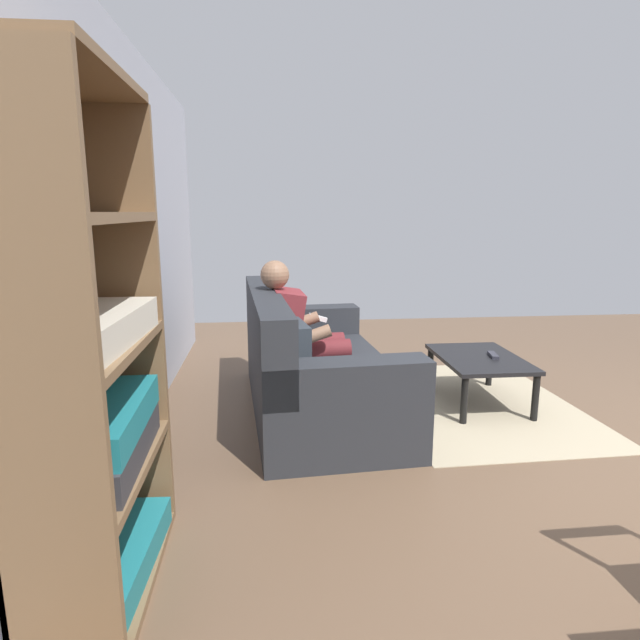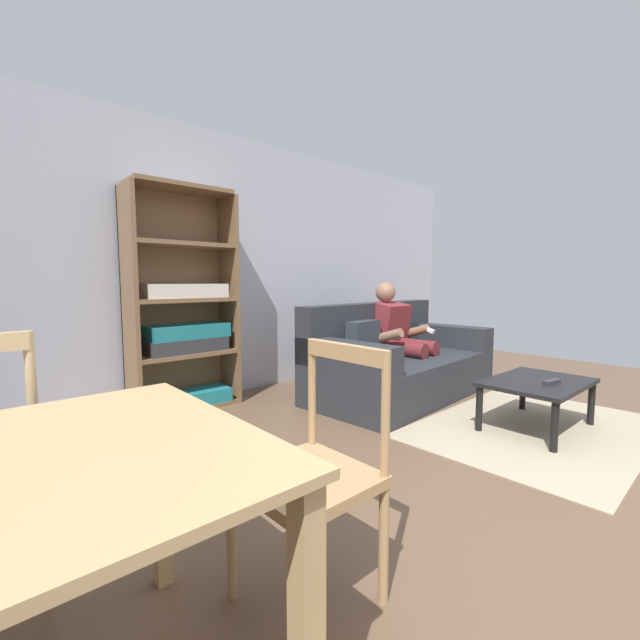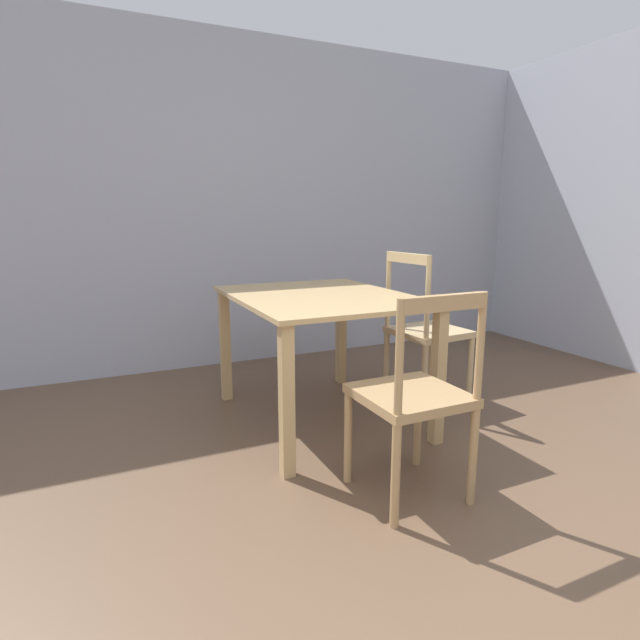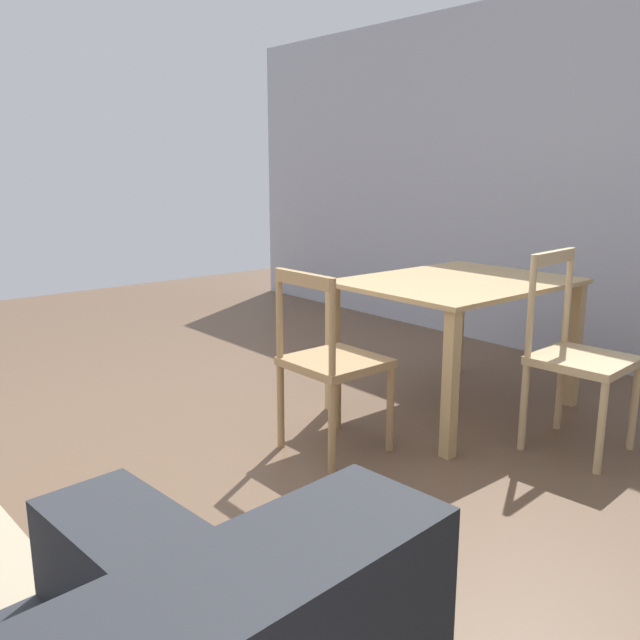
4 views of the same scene
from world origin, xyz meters
name	(u,v)px [view 4 (image 4 of 4)]	position (x,y,z in m)	size (l,w,h in m)	color
ground_plane	(59,483)	(0.00, 0.00, 0.00)	(9.04, 9.04, 0.00)	brown
wall_side	(531,179)	(-3.52, 0.00, 1.27)	(0.12, 6.36, 2.55)	#ABB0BE
dining_table	(457,300)	(-2.09, 0.51, 0.64)	(1.21, 0.94, 0.75)	tan
dining_chair_near_wall	(577,357)	(-2.08, 1.25, 0.47)	(0.45, 0.45, 0.97)	#D1B27F
dining_chair_facing_couch	(331,362)	(-1.15, 0.51, 0.45)	(0.42, 0.42, 0.90)	tan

